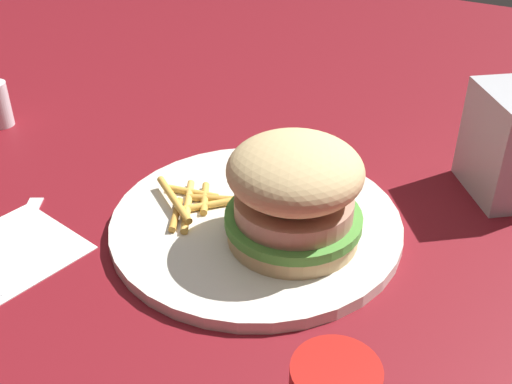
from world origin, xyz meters
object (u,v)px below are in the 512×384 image
at_px(fries_pile, 193,202).
at_px(napkin, 10,252).
at_px(fork, 9,251).
at_px(napkin_dispenser, 508,144).
at_px(sandwich, 294,192).
at_px(plate, 256,224).

relative_size(fries_pile, napkin, 0.86).
distance_m(fork, napkin_dispenser, 0.48).
distance_m(sandwich, fork, 0.26).
bearing_deg(fork, sandwich, 30.28).
bearing_deg(napkin_dispenser, sandwich, -74.87).
xyz_separation_m(plate, sandwich, (0.04, -0.01, 0.05)).
distance_m(napkin, fork, 0.00).
bearing_deg(napkin, sandwich, 29.92).
height_order(sandwich, fries_pile, sandwich).
height_order(plate, napkin, plate).
bearing_deg(fries_pile, plate, 9.22).
height_order(napkin, fork, fork).
height_order(fries_pile, napkin, fries_pile).
distance_m(napkin, napkin_dispenser, 0.48).
relative_size(sandwich, fork, 0.76).
bearing_deg(napkin, fries_pile, 47.77).
bearing_deg(fries_pile, napkin, -132.23).
bearing_deg(plate, napkin_dispenser, 43.38).
relative_size(plate, fork, 1.71).
bearing_deg(fork, napkin, 119.03).
xyz_separation_m(plate, fries_pile, (-0.06, -0.01, 0.01)).
bearing_deg(sandwich, napkin_dispenser, 52.21).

